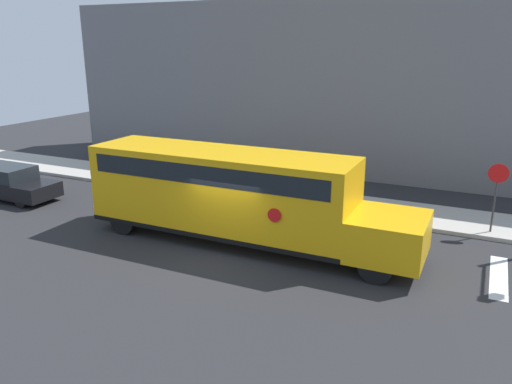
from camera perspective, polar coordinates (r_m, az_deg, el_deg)
ground_plane at (r=16.71m, az=-3.26°, el=-7.09°), size 60.00×60.00×0.00m
sidewalk_strip at (r=22.24m, az=4.74°, el=-0.79°), size 44.00×3.00×0.15m
building_backdrop at (r=27.50m, az=9.88°, el=11.68°), size 32.00×4.00×8.90m
school_bus at (r=17.15m, az=-2.66°, el=0.03°), size 11.64×2.57×3.19m
parked_car at (r=24.94m, az=-26.44°, el=0.98°), size 4.62×1.74×1.48m
stop_sign at (r=19.59m, az=25.77°, el=0.32°), size 0.69×0.10×2.69m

